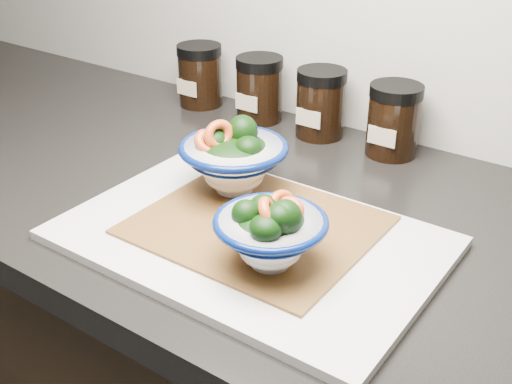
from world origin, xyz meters
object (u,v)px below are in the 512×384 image
Objects in this scene: spice_jar_c at (321,103)px; spice_jar_d at (393,120)px; bowl_left at (233,159)px; spice_jar_b at (259,89)px; cutting_board at (249,238)px; bowl_right at (271,232)px; spice_jar_a at (200,75)px.

spice_jar_d is (0.13, 0.00, 0.00)m from spice_jar_c.
bowl_left is 0.26m from spice_jar_c.
spice_jar_b is at bearing 180.00° from spice_jar_d.
bowl_right is at bearing -35.59° from cutting_board.
cutting_board is at bearing -43.22° from bowl_left.
spice_jar_d is at bearing 0.00° from spice_jar_c.
bowl_left is 0.38m from spice_jar_a.
bowl_right is 1.13× the size of spice_jar_c.
spice_jar_b is (-0.22, 0.34, 0.05)m from cutting_board.
bowl_left is at bearing -43.64° from spice_jar_a.
spice_jar_a is 0.39m from spice_jar_d.
spice_jar_d is (0.25, 0.00, 0.00)m from spice_jar_b.
spice_jar_b is at bearing 123.31° from cutting_board.
spice_jar_b is (-0.28, 0.38, -0.00)m from bowl_right.
spice_jar_c is at bearing 0.00° from spice_jar_a.
spice_jar_a is (-0.36, 0.34, 0.05)m from cutting_board.
spice_jar_d is (-0.03, 0.38, -0.00)m from bowl_right.
spice_jar_a is at bearing 180.00° from spice_jar_d.
spice_jar_c is (-0.02, 0.26, -0.00)m from bowl_left.
bowl_left reaches higher than bowl_right.
bowl_left is 0.19m from bowl_right.
spice_jar_a is 1.00× the size of spice_jar_d.
spice_jar_a reaches higher than cutting_board.
spice_jar_d is at bearing 66.85° from bowl_left.
spice_jar_c reaches higher than cutting_board.
bowl_left reaches higher than spice_jar_c.
spice_jar_c is (0.12, 0.00, 0.00)m from spice_jar_b.
spice_jar_d is at bearing 0.00° from spice_jar_b.
spice_jar_a is (-0.27, 0.26, -0.00)m from bowl_left.
bowl_left is 1.15× the size of bowl_right.
spice_jar_c is 0.13m from spice_jar_d.
bowl_right reaches higher than cutting_board.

